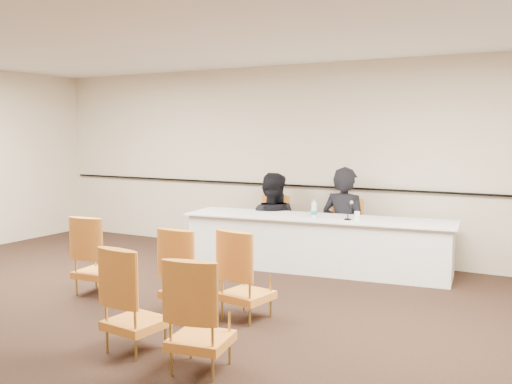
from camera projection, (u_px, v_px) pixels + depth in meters
floor at (144, 329)px, 5.63m from camera, size 10.00×10.00×0.00m
ceiling at (138, 18)px, 5.32m from camera, size 10.00×10.00×0.00m
wall_back at (308, 161)px, 8.96m from camera, size 10.00×0.04×3.00m
wall_rail at (307, 186)px, 8.97m from camera, size 9.80×0.04×0.03m
panel_table at (317, 243)px, 8.04m from camera, size 3.86×1.32×0.76m
panelist_main at (344, 233)px, 8.46m from camera, size 0.77×0.55×1.98m
panelist_main_chair at (344, 232)px, 8.45m from camera, size 0.56×0.56×0.95m
panelist_second at (271, 231)px, 8.89m from camera, size 1.03×0.89×1.82m
panelist_second_chair at (271, 227)px, 8.88m from camera, size 0.56×0.56×0.95m
papers at (347, 219)px, 7.82m from camera, size 0.33×0.27×0.00m
microphone at (348, 211)px, 7.71m from camera, size 0.09×0.18×0.26m
water_bottle at (314, 209)px, 7.90m from camera, size 0.09×0.09×0.25m
drinking_glass at (313, 214)px, 7.97m from camera, size 0.08×0.08×0.10m
coffee_cup at (357, 216)px, 7.68m from camera, size 0.10×0.10×0.12m
aud_chair_front_left at (98, 255)px, 6.86m from camera, size 0.55×0.55×0.95m
aud_chair_front_mid at (188, 271)px, 6.02m from camera, size 0.52×0.52×0.95m
aud_chair_front_right at (247, 274)px, 5.90m from camera, size 0.57×0.57×0.95m
aud_chair_back_mid at (136, 298)px, 5.04m from camera, size 0.55×0.55×0.95m
aud_chair_back_right at (201, 313)px, 4.62m from camera, size 0.58×0.58×0.95m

